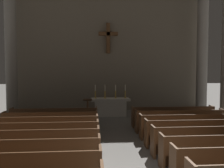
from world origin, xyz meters
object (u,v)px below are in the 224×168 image
at_px(pew_left_row_3, 25,156).
at_px(pew_right_row_4, 213,140).
at_px(altar, 110,107).
at_px(lectern, 88,110).
at_px(candlestick_inner_left, 105,94).
at_px(candlestick_inner_right, 116,94).
at_px(pew_right_row_5, 199,132).
at_px(pew_left_row_7, 51,123).
at_px(pew_right_row_6, 189,126).
at_px(column_left_fourth, 11,55).
at_px(pew_right_row_8, 173,116).
at_px(pew_left_row_8, 54,118).
at_px(candlestick_outer_right, 125,94).
at_px(pew_right_row_7, 180,121).
at_px(candlestick_outer_left, 95,94).
at_px(column_right_fourth, 202,56).
at_px(pew_left_row_6, 46,128).
at_px(pew_left_row_4, 34,144).
at_px(pew_left_row_5, 41,135).

relative_size(pew_left_row_3, pew_right_row_4, 1.00).
xyz_separation_m(altar, lectern, (-1.26, -1.20, 0.01)).
distance_m(candlestick_inner_left, candlestick_inner_right, 0.60).
relative_size(pew_right_row_5, candlestick_inner_left, 5.00).
bearing_deg(pew_left_row_7, candlestick_inner_right, 51.53).
distance_m(pew_right_row_6, column_left_fourth, 10.35).
bearing_deg(pew_right_row_8, pew_left_row_8, 180.00).
height_order(pew_right_row_4, column_left_fourth, column_left_fourth).
bearing_deg(candlestick_outer_right, lectern, -150.34).
height_order(pew_left_row_7, pew_right_row_4, same).
bearing_deg(candlestick_inner_right, candlestick_outer_right, 0.00).
bearing_deg(pew_right_row_7, candlestick_outer_left, 133.24).
distance_m(pew_right_row_4, pew_right_row_8, 3.85).
bearing_deg(pew_right_row_6, candlestick_outer_right, 111.34).
xyz_separation_m(altar, candlestick_outer_left, (-0.85, 0.00, 0.72)).
relative_size(pew_left_row_7, pew_right_row_6, 1.00).
distance_m(column_left_fourth, candlestick_inner_right, 6.35).
bearing_deg(altar, column_right_fourth, 6.65).
xyz_separation_m(pew_left_row_6, altar, (2.70, 4.74, 0.06)).
relative_size(pew_right_row_7, column_left_fourth, 0.54).
bearing_deg(column_left_fourth, candlestick_inner_right, -6.32).
relative_size(pew_right_row_4, candlestick_inner_left, 5.00).
xyz_separation_m(candlestick_inner_left, lectern, (-0.96, -1.20, -0.71)).
bearing_deg(altar, pew_left_row_6, -119.69).
relative_size(column_right_fourth, altar, 3.22).
xyz_separation_m(pew_right_row_6, column_right_fourth, (2.92, 5.39, 2.98)).
distance_m(pew_right_row_4, candlestick_inner_right, 7.12).
bearing_deg(column_right_fourth, pew_left_row_4, -138.68).
bearing_deg(altar, candlestick_outer_left, 180.00).
bearing_deg(pew_left_row_6, pew_left_row_8, 90.00).
relative_size(pew_right_row_7, candlestick_inner_left, 5.00).
bearing_deg(pew_left_row_3, candlestick_inner_left, 72.52).
bearing_deg(pew_left_row_5, candlestick_inner_right, 62.23).
xyz_separation_m(pew_right_row_7, lectern, (-3.96, 2.58, 0.07)).
distance_m(pew_left_row_5, candlestick_outer_left, 6.04).
relative_size(pew_left_row_5, column_right_fourth, 0.54).
bearing_deg(pew_left_row_5, pew_right_row_6, 10.09).
bearing_deg(pew_right_row_6, column_right_fourth, 61.57).
height_order(pew_left_row_6, altar, altar).
xyz_separation_m(column_right_fourth, lectern, (-6.88, -1.86, -2.91)).
relative_size(pew_left_row_8, lectern, 3.30).
bearing_deg(pew_left_row_7, pew_left_row_5, -90.00).
bearing_deg(pew_left_row_3, pew_left_row_8, 90.00).
relative_size(pew_left_row_3, column_right_fourth, 0.54).
relative_size(pew_left_row_5, altar, 1.73).
relative_size(pew_right_row_6, lectern, 3.30).
xyz_separation_m(pew_left_row_7, candlestick_inner_right, (3.00, 3.78, 0.78)).
xyz_separation_m(pew_left_row_6, pew_right_row_5, (5.40, -0.96, 0.00)).
distance_m(pew_left_row_7, candlestick_inner_right, 4.88).
bearing_deg(column_right_fourth, pew_left_row_5, -142.63).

